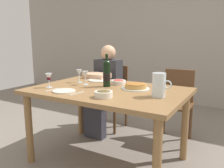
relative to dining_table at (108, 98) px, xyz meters
name	(u,v)px	position (x,y,z in m)	size (l,w,h in m)	color
ground_plane	(108,160)	(0.00, 0.00, -0.67)	(8.00, 8.00, 0.00)	slate
back_wall	(180,30)	(0.00, 2.64, 0.73)	(8.00, 0.10, 2.80)	#A3998E
dining_table	(108,98)	(0.00, 0.00, 0.00)	(1.50, 1.00, 0.76)	olive
wine_bottle	(107,73)	(-0.07, 0.10, 0.23)	(0.08, 0.08, 0.33)	black
water_pitcher	(159,86)	(0.54, -0.05, 0.18)	(0.17, 0.11, 0.21)	silver
baked_tart	(136,86)	(0.24, 0.14, 0.12)	(0.27, 0.27, 0.06)	silver
salad_bowl	(118,82)	(-0.03, 0.27, 0.12)	(0.16, 0.16, 0.05)	white
olive_bowl	(104,94)	(0.14, -0.30, 0.12)	(0.16, 0.16, 0.06)	silver
wine_glass_left_diner	(85,75)	(-0.32, 0.07, 0.20)	(0.06, 0.06, 0.15)	silver
wine_glass_right_diner	(49,77)	(-0.55, -0.24, 0.20)	(0.07, 0.07, 0.15)	silver
wine_glass_centre	(79,73)	(-0.46, 0.14, 0.20)	(0.06, 0.06, 0.15)	silver
dinner_plate_left_setting	(64,91)	(-0.29, -0.30, 0.10)	(0.21, 0.21, 0.01)	silver
dinner_plate_right_setting	(99,80)	(-0.32, 0.34, 0.10)	(0.26, 0.26, 0.01)	silver
fork_left_setting	(52,90)	(-0.44, -0.30, 0.09)	(0.16, 0.01, 0.01)	silver
knife_left_setting	(77,93)	(-0.14, -0.30, 0.09)	(0.18, 0.01, 0.01)	silver
knife_right_setting	(110,82)	(-0.17, 0.34, 0.09)	(0.18, 0.01, 0.01)	silver
spoon_right_setting	(89,79)	(-0.47, 0.34, 0.09)	(0.16, 0.01, 0.01)	silver
chair_left	(113,92)	(-0.45, 0.88, -0.17)	(0.40, 0.40, 0.87)	brown
diner_left	(104,87)	(-0.45, 0.64, -0.05)	(0.34, 0.50, 1.16)	#2D2D33
chair_right	(176,101)	(0.45, 0.89, -0.17)	(0.41, 0.41, 0.87)	brown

